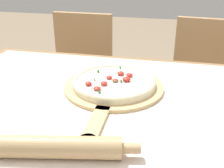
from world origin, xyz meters
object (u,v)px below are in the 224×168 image
at_px(pizza, 114,82).
at_px(chair_left, 80,74).
at_px(pizza_peel, 113,89).
at_px(rolling_pin, 44,147).
at_px(chair_right, 202,84).

bearing_deg(pizza, chair_left, 117.84).
distance_m(pizza_peel, chair_left, 0.85).
bearing_deg(rolling_pin, chair_right, 66.27).
distance_m(pizza, chair_right, 0.85).
bearing_deg(pizza_peel, pizza, 90.02).
distance_m(pizza_peel, pizza, 0.03).
distance_m(rolling_pin, chair_right, 1.24).
height_order(pizza_peel, chair_right, chair_right).
xyz_separation_m(pizza_peel, chair_left, (-0.37, 0.71, -0.27)).
relative_size(pizza, chair_left, 0.34).
height_order(rolling_pin, chair_right, chair_right).
xyz_separation_m(pizza_peel, pizza, (-0.00, 0.02, 0.02)).
bearing_deg(pizza_peel, chair_right, 60.93).
bearing_deg(chair_right, rolling_pin, -107.85).
bearing_deg(pizza, pizza_peel, -89.98).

